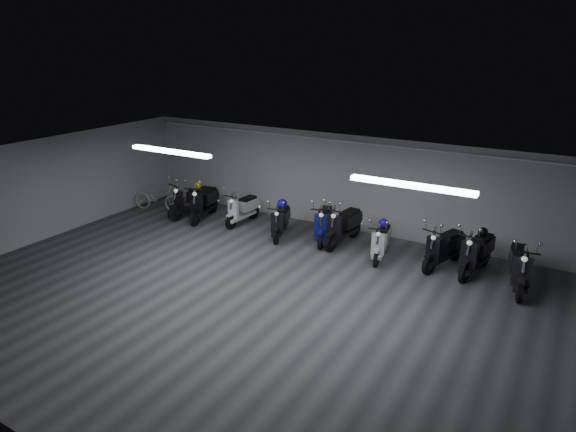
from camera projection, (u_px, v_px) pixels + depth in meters
The scene contains 23 objects.
floor at pixel (252, 299), 11.04m from camera, with size 14.00×10.00×0.01m, color #3A3A3D.
ceiling at pixel (249, 173), 10.11m from camera, with size 14.00×10.00×0.01m, color slate.
back_wall at pixel (349, 183), 14.65m from camera, with size 14.00×0.01×2.80m, color #A5A5A8.
front_wall at pixel (29, 364), 6.50m from camera, with size 14.00×0.01×2.80m, color #A5A5A8.
left_wall at pixel (39, 191), 13.92m from camera, with size 0.01×10.00×2.80m, color #A5A5A8.
fluor_strip_left at pixel (171, 151), 12.38m from camera, with size 2.40×0.18×0.08m, color white.
fluor_strip_right at pixel (411, 185), 9.51m from camera, with size 2.40×0.18×0.08m, color white.
conduit at pixel (349, 142), 14.18m from camera, with size 0.05×0.05×13.60m, color white.
scooter_0 at pixel (191, 195), 15.90m from camera, with size 0.63×1.89×1.40m, color black, non-canonical shape.
scooter_1 at pixel (203, 197), 15.68m from camera, with size 0.64×1.91×1.42m, color black, non-canonical shape.
scooter_2 at pixel (242, 204), 15.30m from camera, with size 0.56×1.67×1.24m, color silver, non-canonical shape.
scooter_3 at pixel (281, 216), 14.30m from camera, with size 0.55×1.66×1.24m, color black, non-canonical shape.
scooter_4 at pixel (324, 218), 14.00m from camera, with size 0.61×1.82×1.35m, color navy, non-canonical shape.
scooter_5 at pixel (344, 220), 13.73m from camera, with size 0.64×1.91×1.42m, color black, non-canonical shape.
scooter_6 at pixel (381, 236), 12.87m from camera, with size 0.55×1.64×1.22m, color #BBBABF, non-canonical shape.
scooter_7 at pixel (444, 242), 12.34m from camera, with size 0.60×1.80×1.34m, color black, non-canonical shape.
scooter_8 at pixel (477, 246), 11.98m from camera, with size 0.63×1.89×1.41m, color black, non-canonical shape.
scooter_9 at pixel (520, 260), 11.24m from camera, with size 0.63×1.88×1.40m, color black, non-canonical shape.
bicycle at pixel (157, 195), 16.52m from camera, with size 0.60×1.69×1.09m, color silver.
helmet_0 at pixel (198, 185), 15.97m from camera, with size 0.24×0.24×0.24m, color #C99D0B.
helmet_1 at pixel (282, 204), 14.42m from camera, with size 0.28×0.28×0.28m, color #160D99.
helmet_2 at pixel (483, 232), 12.07m from camera, with size 0.24×0.24×0.24m, color black.
helmet_3 at pixel (384, 223), 12.98m from camera, with size 0.25×0.25×0.25m, color #1B0D98.
Camera 1 is at (5.64, -8.08, 5.34)m, focal length 31.71 mm.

